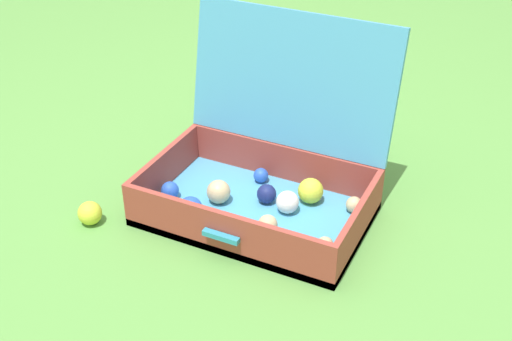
{
  "coord_description": "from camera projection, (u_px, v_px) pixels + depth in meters",
  "views": [
    {
      "loc": [
        0.8,
        -1.41,
        1.22
      ],
      "look_at": [
        0.08,
        0.07,
        0.17
      ],
      "focal_mm": 46.5,
      "sensor_mm": 36.0,
      "label": 1
    }
  ],
  "objects": [
    {
      "name": "open_suitcase",
      "position": [
        266.0,
        171.0,
        2.03
      ],
      "size": [
        0.67,
        0.54,
        0.56
      ],
      "color": "#4799C6",
      "rests_on": "ground"
    },
    {
      "name": "ground_plane",
      "position": [
        222.0,
        221.0,
        2.02
      ],
      "size": [
        16.0,
        16.0,
        0.0
      ],
      "primitive_type": "plane",
      "color": "#569342"
    },
    {
      "name": "stray_ball_on_grass",
      "position": [
        90.0,
        213.0,
        2.0
      ],
      "size": [
        0.07,
        0.07,
        0.07
      ],
      "primitive_type": "sphere",
      "color": "#CCDB38",
      "rests_on": "ground"
    }
  ]
}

